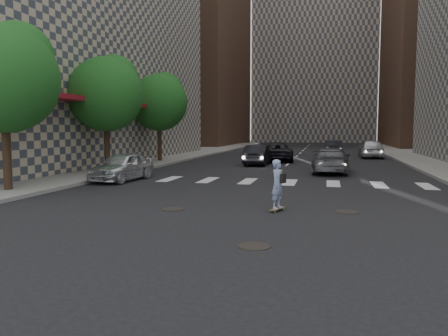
% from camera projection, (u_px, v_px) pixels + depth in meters
% --- Properties ---
extents(ground, '(160.00, 160.00, 0.00)m').
position_uv_depth(ground, '(226.00, 220.00, 12.10)').
color(ground, black).
rests_on(ground, ground).
extents(sidewalk_left, '(13.00, 80.00, 0.15)m').
position_uv_depth(sidewalk_left, '(106.00, 159.00, 34.80)').
color(sidewalk_left, gray).
rests_on(sidewalk_left, ground).
extents(tower_left, '(18.00, 24.00, 40.00)m').
position_uv_depth(tower_left, '(181.00, 16.00, 68.18)').
color(tower_left, brown).
rests_on(tower_left, ground).
extents(tower_center, '(22.00, 20.00, 48.00)m').
position_uv_depth(tower_center, '(316.00, 19.00, 85.52)').
color(tower_center, '#ADA08E').
rests_on(tower_center, ground).
extents(tree_a, '(4.20, 4.20, 6.60)m').
position_uv_depth(tree_a, '(7.00, 74.00, 16.88)').
color(tree_a, '#382619').
rests_on(tree_a, sidewalk_left).
extents(tree_b, '(4.20, 4.20, 6.60)m').
position_uv_depth(tree_b, '(108.00, 91.00, 24.64)').
color(tree_b, '#382619').
rests_on(tree_b, sidewalk_left).
extents(tree_c, '(4.20, 4.20, 6.60)m').
position_uv_depth(tree_c, '(160.00, 100.00, 32.39)').
color(tree_c, '#382619').
rests_on(tree_c, sidewalk_left).
extents(manhole_a, '(0.70, 0.70, 0.02)m').
position_uv_depth(manhole_a, '(254.00, 246.00, 9.40)').
color(manhole_a, black).
rests_on(manhole_a, ground).
extents(manhole_b, '(0.70, 0.70, 0.02)m').
position_uv_depth(manhole_b, '(173.00, 209.00, 13.72)').
color(manhole_b, black).
rests_on(manhole_b, ground).
extents(manhole_c, '(0.70, 0.70, 0.02)m').
position_uv_depth(manhole_c, '(346.00, 212.00, 13.28)').
color(manhole_c, black).
rests_on(manhole_c, ground).
extents(skateboarder, '(0.54, 0.82, 1.60)m').
position_uv_depth(skateboarder, '(278.00, 184.00, 13.37)').
color(skateboarder, brown).
rests_on(skateboarder, ground).
extents(silver_sedan, '(2.02, 4.22, 1.39)m').
position_uv_depth(silver_sedan, '(122.00, 166.00, 21.23)').
color(silver_sedan, silver).
rests_on(silver_sedan, ground).
extents(traffic_car_a, '(1.47, 4.20, 1.38)m').
position_uv_depth(traffic_car_a, '(258.00, 155.00, 30.39)').
color(traffic_car_a, black).
rests_on(traffic_car_a, ground).
extents(traffic_car_b, '(2.32, 5.07, 1.44)m').
position_uv_depth(traffic_car_b, '(332.00, 160.00, 24.92)').
color(traffic_car_b, '#525459').
rests_on(traffic_car_b, ground).
extents(traffic_car_c, '(2.79, 5.20, 1.39)m').
position_uv_depth(traffic_car_c, '(278.00, 152.00, 33.89)').
color(traffic_car_c, black).
rests_on(traffic_car_c, ground).
extents(traffic_car_d, '(1.93, 4.77, 1.62)m').
position_uv_depth(traffic_car_d, '(371.00, 149.00, 37.70)').
color(traffic_car_d, silver).
rests_on(traffic_car_d, ground).
extents(traffic_car_e, '(1.60, 4.29, 1.40)m').
position_uv_depth(traffic_car_e, '(333.00, 148.00, 41.32)').
color(traffic_car_e, black).
rests_on(traffic_car_e, ground).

